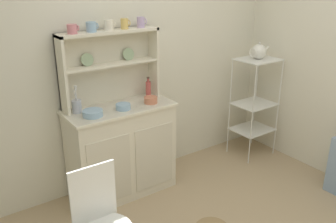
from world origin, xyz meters
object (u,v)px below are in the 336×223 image
(hutch_shelf_unit, at_px, (109,61))
(wire_chair, at_px, (100,218))
(hutch_cabinet, at_px, (122,149))
(jam_bottle, at_px, (148,89))
(bowl_mixing_large, at_px, (93,113))
(utensil_jar, at_px, (77,106))
(cup_rose_0, at_px, (72,29))
(bakers_rack, at_px, (255,97))
(porcelain_teapot, at_px, (259,52))

(hutch_shelf_unit, height_order, wire_chair, hutch_shelf_unit)
(hutch_cabinet, distance_m, jam_bottle, 0.62)
(bowl_mixing_large, bearing_deg, hutch_shelf_unit, 39.94)
(bowl_mixing_large, height_order, utensil_jar, utensil_jar)
(cup_rose_0, bearing_deg, jam_bottle, -3.06)
(bakers_rack, relative_size, jam_bottle, 5.73)
(porcelain_teapot, bearing_deg, jam_bottle, 169.52)
(porcelain_teapot, bearing_deg, bakers_rack, 0.00)
(hutch_shelf_unit, relative_size, jam_bottle, 4.64)
(hutch_cabinet, height_order, porcelain_teapot, porcelain_teapot)
(hutch_cabinet, xyz_separation_m, wire_chair, (-0.63, -0.90, 0.08))
(hutch_shelf_unit, bearing_deg, porcelain_teapot, -10.83)
(hutch_cabinet, height_order, utensil_jar, utensil_jar)
(hutch_cabinet, bearing_deg, wire_chair, -124.91)
(jam_bottle, height_order, porcelain_teapot, porcelain_teapot)
(hutch_shelf_unit, distance_m, bowl_mixing_large, 0.51)
(bakers_rack, height_order, jam_bottle, bakers_rack)
(hutch_shelf_unit, relative_size, utensil_jar, 3.72)
(utensil_jar, height_order, porcelain_teapot, porcelain_teapot)
(wire_chair, bearing_deg, bowl_mixing_large, 66.92)
(wire_chair, distance_m, bowl_mixing_large, 0.97)
(hutch_shelf_unit, height_order, utensil_jar, hutch_shelf_unit)
(jam_bottle, bearing_deg, wire_chair, -134.96)
(hutch_shelf_unit, xyz_separation_m, bowl_mixing_large, (-0.28, -0.24, -0.35))
(bakers_rack, height_order, wire_chair, bakers_rack)
(bakers_rack, distance_m, wire_chair, 2.35)
(hutch_shelf_unit, xyz_separation_m, cup_rose_0, (-0.32, -0.04, 0.31))
(hutch_cabinet, distance_m, bowl_mixing_large, 0.53)
(bowl_mixing_large, bearing_deg, cup_rose_0, 100.34)
(cup_rose_0, relative_size, bowl_mixing_large, 0.56)
(cup_rose_0, xyz_separation_m, jam_bottle, (0.67, -0.04, -0.61))
(cup_rose_0, bearing_deg, porcelain_teapot, -7.89)
(wire_chair, bearing_deg, hutch_cabinet, 54.75)
(wire_chair, distance_m, cup_rose_0, 1.48)
(bakers_rack, xyz_separation_m, porcelain_teapot, (-0.00, -0.00, 0.51))
(bakers_rack, height_order, bowl_mixing_large, bakers_rack)
(hutch_shelf_unit, distance_m, jam_bottle, 0.47)
(hutch_cabinet, distance_m, porcelain_teapot, 1.76)
(cup_rose_0, relative_size, utensil_jar, 0.39)
(bowl_mixing_large, height_order, porcelain_teapot, porcelain_teapot)
(utensil_jar, xyz_separation_m, porcelain_teapot, (1.95, -0.22, 0.27))
(bakers_rack, distance_m, bowl_mixing_large, 1.88)
(hutch_shelf_unit, xyz_separation_m, wire_chair, (-0.63, -1.06, -0.72))
(cup_rose_0, bearing_deg, bowl_mixing_large, -79.66)
(jam_bottle, distance_m, utensil_jar, 0.71)
(jam_bottle, bearing_deg, bowl_mixing_large, -165.95)
(wire_chair, bearing_deg, hutch_shelf_unit, 59.07)
(hutch_shelf_unit, distance_m, utensil_jar, 0.49)
(hutch_cabinet, relative_size, wire_chair, 1.14)
(hutch_shelf_unit, height_order, bakers_rack, hutch_shelf_unit)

